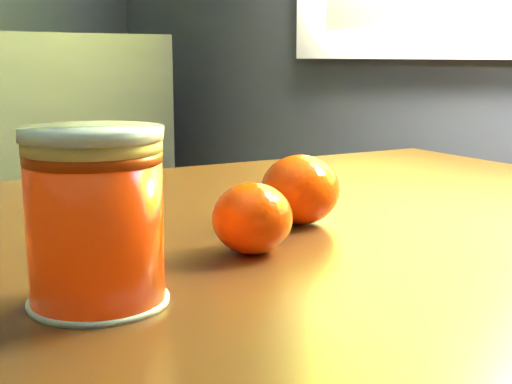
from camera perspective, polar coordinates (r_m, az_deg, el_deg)
table at (r=0.63m, az=-0.23°, el=-10.61°), size 1.02×0.77×0.70m
juice_glass at (r=0.42m, az=-12.72°, el=-2.05°), size 0.08×0.08×0.10m
orange_front at (r=0.61m, az=3.57°, el=0.21°), size 0.07×0.07×0.06m
orange_back at (r=0.52m, az=-0.30°, el=-2.11°), size 0.06×0.06×0.05m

